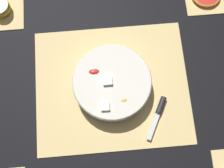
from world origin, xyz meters
The scene contains 6 objects.
ground_plane centered at (0.00, 0.00, 0.00)m, with size 6.00×6.00×0.00m, color black.
bamboo_mat_center centered at (0.00, 0.00, 0.00)m, with size 0.48×0.41×0.01m.
coaster_mat_far_left centered at (-0.35, 0.30, 0.00)m, with size 0.14×0.14×0.01m.
fruit_salad_bowl centered at (0.00, 0.00, 0.04)m, with size 0.24×0.24×0.07m.
paring_knife centered at (0.14, -0.08, 0.01)m, with size 0.08×0.13×0.02m.
apple_half centered at (-0.35, 0.30, 0.03)m, with size 0.07×0.07×0.04m.
Camera 1 is at (-0.02, -0.26, 0.95)m, focal length 50.00 mm.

